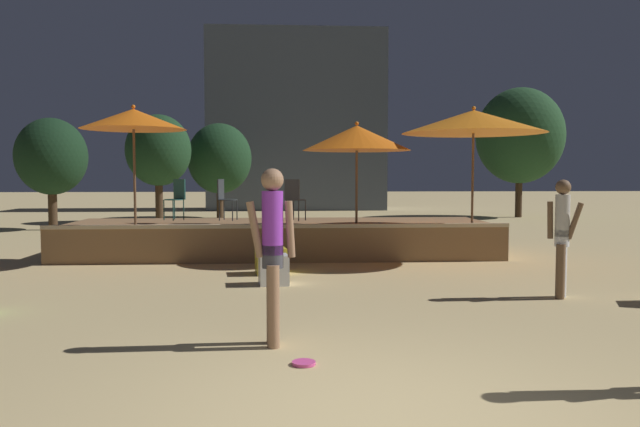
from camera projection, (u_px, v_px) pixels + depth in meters
name	position (u px, v px, depth m)	size (l,w,h in m)	color
ground_plane	(386.00, 421.00, 4.54)	(120.00, 120.00, 0.00)	tan
wooden_deck	(280.00, 238.00, 14.10)	(9.43, 3.09, 0.79)	olive
patio_umbrella_0	(134.00, 119.00, 12.32)	(2.07, 2.07, 3.17)	brown
patio_umbrella_1	(357.00, 138.00, 12.83)	(2.24, 2.24, 2.88)	brown
patio_umbrella_2	(474.00, 122.00, 12.79)	(2.95, 2.95, 3.19)	brown
cube_seat_1	(271.00, 261.00, 11.26)	(0.60, 0.60, 0.47)	yellow
cube_seat_3	(274.00, 270.00, 10.17)	(0.52, 0.52, 0.49)	white
person_0	(273.00, 247.00, 6.49)	(0.51, 0.31, 1.86)	#997051
person_2	(562.00, 234.00, 9.01)	(0.46, 0.34, 1.72)	brown
bistro_chair_0	(177.00, 195.00, 13.76)	(0.48, 0.48, 0.90)	#1E4C47
bistro_chair_1	(224.00, 195.00, 13.66)	(0.42, 0.42, 0.90)	#2D3338
bistro_chair_2	(294.00, 196.00, 13.46)	(0.47, 0.47, 0.90)	#47474C
frisbee_disc	(304.00, 363.00, 5.88)	(0.23, 0.23, 0.03)	#E54C99
background_tree_0	(220.00, 159.00, 25.60)	(2.62, 2.62, 3.89)	#3D2B1C
background_tree_1	(520.00, 136.00, 25.92)	(3.61, 3.61, 5.39)	#3D2B1C
background_tree_2	(158.00, 151.00, 23.18)	(2.41, 2.41, 4.02)	#3D2B1C
background_tree_3	(51.00, 157.00, 20.02)	(2.24, 2.24, 3.61)	#3D2B1C
distant_building	(296.00, 122.00, 32.06)	(8.95, 3.31, 9.01)	#4C5666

